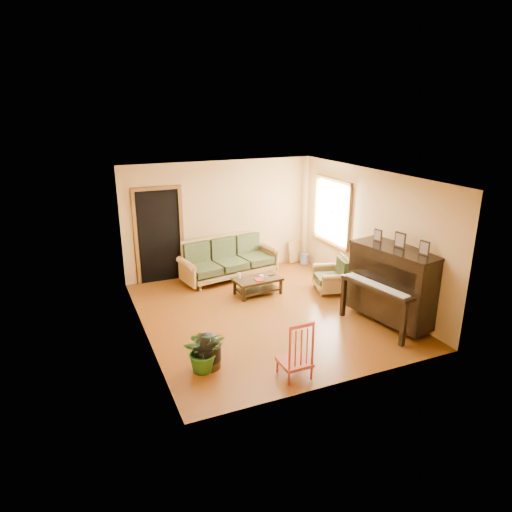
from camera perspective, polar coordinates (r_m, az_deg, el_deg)
name	(u,v)px	position (r m, az deg, el deg)	size (l,w,h in m)	color
floor	(266,313)	(8.74, 1.28, -7.14)	(5.00, 5.00, 0.00)	#592B0B
doorway	(159,237)	(10.19, -12.01, 2.38)	(1.08, 0.16, 2.05)	black
window	(333,212)	(10.35, 9.55, 5.49)	(0.12, 1.36, 1.46)	white
sofa	(230,259)	(10.29, -3.32, -0.32)	(2.20, 0.92, 0.94)	olive
coffee_table	(258,286)	(9.51, 0.22, -3.78)	(0.97, 0.53, 0.35)	black
armchair	(331,274)	(9.70, 9.30, -2.30)	(0.72, 0.76, 0.76)	olive
piano	(393,286)	(8.47, 16.80, -3.62)	(0.94, 1.60, 1.41)	black
footstool	(207,354)	(7.03, -6.12, -12.14)	(0.43, 0.43, 0.41)	black
red_chair	(295,348)	(6.68, 4.88, -11.36)	(0.43, 0.47, 0.91)	maroon
leaning_frame	(296,251)	(11.44, 4.97, 0.60)	(0.43, 0.10, 0.57)	#BD903F
ceramic_crock	(304,259)	(11.41, 6.08, -0.32)	(0.20, 0.20, 0.25)	#314894
potted_plant	(204,350)	(6.88, -6.51, -11.55)	(0.62, 0.54, 0.69)	#215117
book	(255,280)	(9.32, -0.10, -3.03)	(0.17, 0.22, 0.02)	#A41F15
candle	(239,275)	(9.45, -2.08, -2.43)	(0.06, 0.06, 0.11)	white
glass_jar	(261,276)	(9.46, 0.68, -2.56)	(0.09, 0.09, 0.06)	silver
remote	(272,275)	(9.60, 1.99, -2.41)	(0.14, 0.04, 0.01)	black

